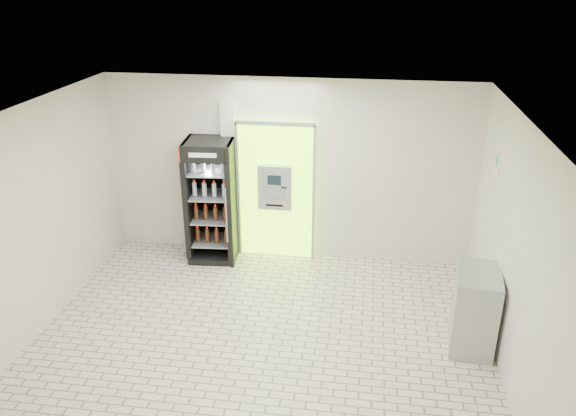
# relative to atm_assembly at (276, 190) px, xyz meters

# --- Properties ---
(ground) EXTENTS (6.00, 6.00, 0.00)m
(ground) POSITION_rel_atm_assembly_xyz_m (0.20, -2.41, -1.17)
(ground) COLOR beige
(ground) RESTS_ON ground
(room_shell) EXTENTS (6.00, 6.00, 6.00)m
(room_shell) POSITION_rel_atm_assembly_xyz_m (0.20, -2.41, 0.67)
(room_shell) COLOR beige
(room_shell) RESTS_ON ground
(atm_assembly) EXTENTS (1.30, 0.24, 2.33)m
(atm_assembly) POSITION_rel_atm_assembly_xyz_m (0.00, 0.00, 0.00)
(atm_assembly) COLOR #95F115
(atm_assembly) RESTS_ON ground
(pillar) EXTENTS (0.22, 0.11, 2.60)m
(pillar) POSITION_rel_atm_assembly_xyz_m (-0.78, 0.04, 0.13)
(pillar) COLOR silver
(pillar) RESTS_ON ground
(beverage_cooler) EXTENTS (0.83, 0.76, 2.05)m
(beverage_cooler) POSITION_rel_atm_assembly_xyz_m (-1.02, -0.26, -0.19)
(beverage_cooler) COLOR black
(beverage_cooler) RESTS_ON ground
(steel_cabinet) EXTENTS (0.63, 0.86, 1.06)m
(steel_cabinet) POSITION_rel_atm_assembly_xyz_m (2.92, -2.14, -0.64)
(steel_cabinet) COLOR #9FA2A7
(steel_cabinet) RESTS_ON ground
(exit_sign) EXTENTS (0.02, 0.22, 0.26)m
(exit_sign) POSITION_rel_atm_assembly_xyz_m (3.19, -1.01, 0.95)
(exit_sign) COLOR white
(exit_sign) RESTS_ON room_shell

